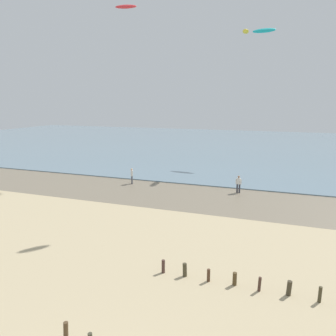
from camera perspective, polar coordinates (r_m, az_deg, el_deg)
wet_sand_strip at (r=30.63m, az=10.12°, el=-5.47°), size 120.00×8.84×0.01m
sea at (r=69.09m, az=16.01°, el=3.60°), size 160.00×70.00×0.10m
person_nearest_camera at (r=33.11m, az=11.93°, el=-2.64°), size 0.57×0.23×1.71m
person_mid_beach at (r=36.19m, az=-6.18°, el=-1.28°), size 0.35×0.52×1.71m
kite_aloft_3 at (r=45.29m, az=13.12°, el=21.73°), size 0.89×2.33×0.42m
kite_aloft_5 at (r=42.27m, az=-7.20°, el=25.64°), size 2.60×1.44×0.71m
kite_aloft_6 at (r=52.47m, az=16.08°, el=21.60°), size 3.38×1.54×0.96m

